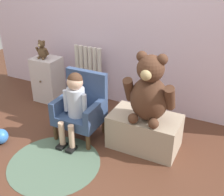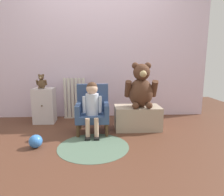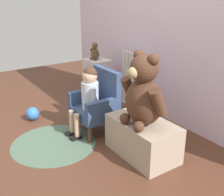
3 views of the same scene
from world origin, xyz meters
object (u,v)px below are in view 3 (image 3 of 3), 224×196
at_px(child_figure, 88,92).
at_px(toy_ball, 33,114).
at_px(radiator, 132,80).
at_px(large_teddy_bear, 144,94).
at_px(low_bench, 142,138).
at_px(child_armchair, 98,103).
at_px(small_dresser, 98,80).
at_px(small_teddy_bear, 95,52).
at_px(floor_rug, 54,144).

bearing_deg(child_figure, toy_ball, -148.21).
distance_m(radiator, large_teddy_bear, 1.23).
height_order(radiator, low_bench, radiator).
bearing_deg(radiator, child_armchair, -64.61).
bearing_deg(small_dresser, radiator, 27.30).
bearing_deg(small_dresser, child_armchair, -30.95).
xyz_separation_m(child_figure, small_teddy_bear, (-0.79, 0.55, 0.20)).
bearing_deg(radiator, low_bench, -32.56).
distance_m(child_figure, floor_rug, 0.61).
bearing_deg(large_teddy_bear, toy_ball, -157.62).
distance_m(child_armchair, low_bench, 0.66).
height_order(large_teddy_bear, toy_ball, large_teddy_bear).
distance_m(radiator, child_armchair, 0.77).
xyz_separation_m(child_armchair, floor_rug, (0.02, -0.52, -0.30)).
distance_m(radiator, floor_rug, 1.31).
xyz_separation_m(small_dresser, large_teddy_bear, (1.45, -0.43, 0.33)).
height_order(small_dresser, child_armchair, child_armchair).
xyz_separation_m(child_figure, large_teddy_bear, (0.67, 0.15, 0.15)).
distance_m(child_armchair, toy_ball, 0.83).
bearing_deg(child_armchair, small_dresser, 149.05).
bearing_deg(small_teddy_bear, floor_rug, -49.74).
bearing_deg(child_armchair, small_teddy_bear, 150.90).
bearing_deg(small_teddy_bear, large_teddy_bear, -15.42).
bearing_deg(child_figure, radiator, 112.30).
bearing_deg(low_bench, floor_rug, -135.92).
distance_m(child_figure, toy_ball, 0.83).
relative_size(low_bench, small_teddy_bear, 2.94).
height_order(low_bench, large_teddy_bear, large_teddy_bear).
xyz_separation_m(radiator, child_armchair, (0.33, -0.69, -0.04)).
bearing_deg(floor_rug, radiator, 106.14).
bearing_deg(large_teddy_bear, floor_rug, -139.49).
relative_size(small_dresser, child_armchair, 0.85).
height_order(radiator, floor_rug, radiator).
bearing_deg(small_teddy_bear, radiator, 28.87).
bearing_deg(small_teddy_bear, small_dresser, 56.81).
bearing_deg(child_figure, low_bench, 16.30).
bearing_deg(child_armchair, low_bench, 6.89).
distance_m(small_dresser, low_bench, 1.47).
relative_size(small_dresser, toy_ball, 3.69).
bearing_deg(floor_rug, low_bench, 44.08).
bearing_deg(small_dresser, low_bench, -15.35).
distance_m(radiator, small_dresser, 0.51).
bearing_deg(toy_ball, floor_rug, -1.79).
bearing_deg(radiator, small_teddy_bear, -151.13).
xyz_separation_m(radiator, small_teddy_bear, (-0.46, -0.25, 0.31)).
bearing_deg(large_teddy_bear, child_figure, -167.74).
distance_m(child_figure, low_bench, 0.72).
bearing_deg(low_bench, small_dresser, 164.65).
height_order(radiator, small_teddy_bear, small_teddy_bear).
bearing_deg(floor_rug, child_figure, 93.00).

